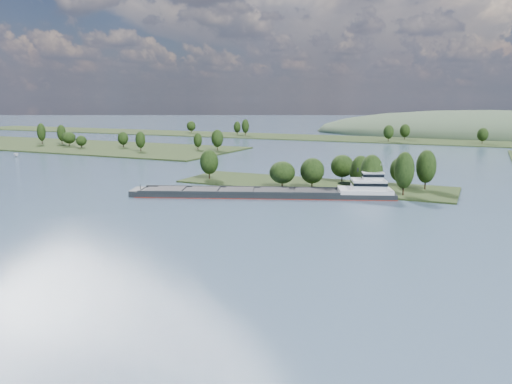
% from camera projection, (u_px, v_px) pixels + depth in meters
% --- Properties ---
extents(ground, '(1800.00, 1800.00, 0.00)m').
position_uv_depth(ground, '(242.00, 221.00, 130.03)').
color(ground, '#3B4C67').
rests_on(ground, ground).
extents(tree_island, '(100.00, 31.65, 15.45)m').
position_uv_depth(tree_island, '(329.00, 176.00, 178.91)').
color(tree_island, black).
rests_on(tree_island, ground).
extents(left_bank, '(300.00, 80.00, 16.17)m').
position_uv_depth(left_bank, '(37.00, 143.00, 348.14)').
color(left_bank, black).
rests_on(left_bank, ground).
extents(back_shoreline, '(900.00, 60.00, 15.29)m').
position_uv_depth(back_shoreline, '(417.00, 140.00, 376.00)').
color(back_shoreline, black).
rests_on(back_shoreline, ground).
extents(hill_west, '(320.00, 160.00, 44.00)m').
position_uv_depth(hill_west, '(489.00, 135.00, 445.63)').
color(hill_west, '#344630').
rests_on(hill_west, ground).
extents(cargo_barge, '(83.92, 39.98, 11.62)m').
position_uv_depth(cargo_barge, '(281.00, 192.00, 162.77)').
color(cargo_barge, black).
rests_on(cargo_barge, ground).
extents(motorboat, '(6.08, 4.75, 2.23)m').
position_uv_depth(motorboat, '(16.00, 155.00, 274.82)').
color(motorboat, silver).
rests_on(motorboat, ground).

